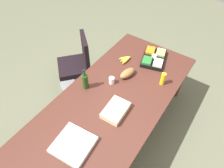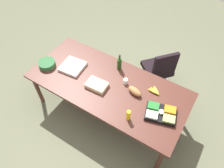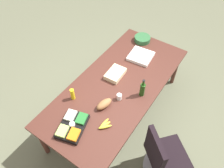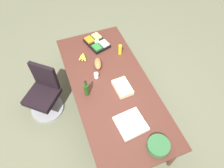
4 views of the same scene
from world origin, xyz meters
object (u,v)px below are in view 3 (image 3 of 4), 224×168
at_px(mustard_bottle, 73,94).
at_px(banana_bunch, 105,125).
at_px(office_chair, 163,158).
at_px(sheet_cake, 115,74).
at_px(pizza_box, 141,56).
at_px(paper_cup, 119,97).
at_px(salad_bowl, 142,39).
at_px(wine_bottle, 142,89).
at_px(bread_loaf, 104,104).
at_px(veggie_tray, 72,126).
at_px(conference_table, 118,87).

distance_m(mustard_bottle, banana_bunch, 0.63).
xyz_separation_m(office_chair, sheet_cake, (0.58, 1.15, 0.43)).
bearing_deg(pizza_box, sheet_cake, 162.64).
relative_size(paper_cup, mustard_bottle, 0.50).
relative_size(sheet_cake, salad_bowl, 1.16).
relative_size(banana_bunch, wine_bottle, 0.67).
relative_size(pizza_box, bread_loaf, 1.50).
xyz_separation_m(office_chair, veggie_tray, (-0.46, 1.09, 0.43)).
bearing_deg(sheet_cake, pizza_box, -11.76).
relative_size(paper_cup, sheet_cake, 0.28).
height_order(office_chair, sheet_cake, office_chair).
height_order(office_chair, mustard_bottle, office_chair).
bearing_deg(mustard_bottle, pizza_box, -15.87).
bearing_deg(pizza_box, veggie_tray, 172.12).
bearing_deg(pizza_box, salad_bowl, 20.28).
height_order(office_chair, banana_bunch, office_chair).
distance_m(pizza_box, paper_cup, 0.93).
bearing_deg(conference_table, mustard_bottle, 147.09).
distance_m(conference_table, office_chair, 1.17).
bearing_deg(salad_bowl, sheet_cake, -175.76).
height_order(banana_bunch, sheet_cake, sheet_cake).
relative_size(pizza_box, sheet_cake, 1.12).
relative_size(conference_table, sheet_cake, 7.90).
bearing_deg(paper_cup, conference_table, 36.26).
relative_size(veggie_tray, sheet_cake, 1.52).
height_order(conference_table, paper_cup, paper_cup).
xyz_separation_m(conference_table, banana_bunch, (-0.68, -0.24, 0.08)).
xyz_separation_m(office_chair, pizza_box, (1.15, 1.03, 0.42)).
distance_m(office_chair, pizza_box, 1.60).
xyz_separation_m(mustard_bottle, wine_bottle, (0.59, -0.75, 0.02)).
height_order(wine_bottle, bread_loaf, wine_bottle).
distance_m(conference_table, veggie_tray, 0.93).
bearing_deg(veggie_tray, wine_bottle, -25.85).
distance_m(veggie_tray, banana_bunch, 0.40).
bearing_deg(office_chair, paper_cup, 74.23).
relative_size(veggie_tray, banana_bunch, 2.46).
xyz_separation_m(conference_table, salad_bowl, (1.08, 0.20, 0.10)).
xyz_separation_m(conference_table, bread_loaf, (-0.44, -0.06, 0.11)).
bearing_deg(veggie_tray, pizza_box, -2.28).
bearing_deg(mustard_bottle, banana_bunch, -100.47).
bearing_deg(paper_cup, office_chair, -105.77).
distance_m(wine_bottle, salad_bowl, 1.21).
distance_m(salad_bowl, bread_loaf, 1.54).
distance_m(office_chair, wine_bottle, 0.95).
height_order(mustard_bottle, sheet_cake, mustard_bottle).
relative_size(conference_table, banana_bunch, 12.75).
bearing_deg(sheet_cake, paper_cup, -139.59).
distance_m(banana_bunch, sheet_cake, 0.88).
bearing_deg(wine_bottle, bread_loaf, 145.37).
height_order(conference_table, sheet_cake, sheet_cake).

